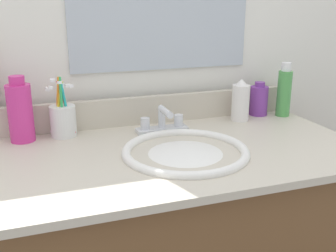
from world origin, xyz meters
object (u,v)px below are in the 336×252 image
(faucet, at_px, (162,123))
(bottle_lotion_white, at_px, (241,101))
(bottle_cream_purple, at_px, (259,100))
(bottle_soap_pink, at_px, (20,112))
(bottle_toner_green, at_px, (284,92))
(cup_white_ceramic, at_px, (63,119))

(faucet, distance_m, bottle_lotion_white, 0.29)
(bottle_cream_purple, height_order, bottle_soap_pink, bottle_soap_pink)
(bottle_cream_purple, height_order, bottle_toner_green, bottle_toner_green)
(bottle_lotion_white, bearing_deg, faucet, -173.02)
(bottle_cream_purple, distance_m, bottle_soap_pink, 0.79)
(bottle_toner_green, bearing_deg, bottle_cream_purple, 153.64)
(bottle_lotion_white, bearing_deg, bottle_soap_pink, 178.54)
(faucet, relative_size, bottle_soap_pink, 0.84)
(faucet, bearing_deg, bottle_toner_green, 4.56)
(bottle_soap_pink, bearing_deg, bottle_cream_purple, 1.51)
(faucet, distance_m, cup_white_ceramic, 0.30)
(bottle_cream_purple, bearing_deg, faucet, -169.07)
(bottle_lotion_white, bearing_deg, bottle_cream_purple, 22.20)
(bottle_cream_purple, height_order, cup_white_ceramic, cup_white_ceramic)
(faucet, bearing_deg, cup_white_ceramic, 168.74)
(faucet, distance_m, bottle_cream_purple, 0.39)
(bottle_toner_green, bearing_deg, bottle_soap_pink, 178.91)
(bottle_cream_purple, bearing_deg, bottle_toner_green, -26.36)
(bottle_toner_green, bearing_deg, cup_white_ceramic, 178.35)
(bottle_toner_green, relative_size, cup_white_ceramic, 1.04)
(bottle_toner_green, distance_m, bottle_soap_pink, 0.86)
(bottle_cream_purple, bearing_deg, bottle_lotion_white, -157.80)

